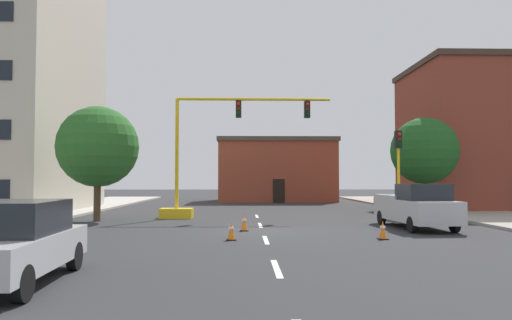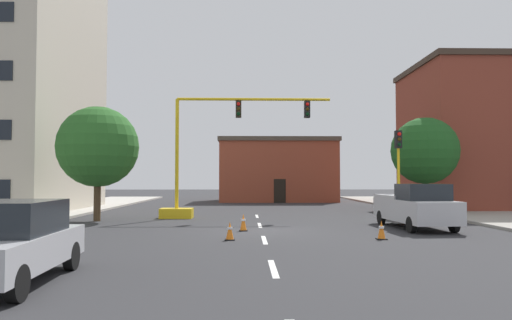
% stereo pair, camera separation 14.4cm
% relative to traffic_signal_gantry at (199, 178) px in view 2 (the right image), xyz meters
% --- Properties ---
extents(ground_plane, '(160.00, 160.00, 0.00)m').
position_rel_traffic_signal_gantry_xyz_m(ground_plane, '(3.30, -6.76, -2.28)').
color(ground_plane, '#2D2D30').
extents(sidewalk_left, '(6.00, 56.00, 0.14)m').
position_rel_traffic_signal_gantry_xyz_m(sidewalk_left, '(-10.10, 1.24, -2.21)').
color(sidewalk_left, '#B2ADA3').
rests_on(sidewalk_left, ground_plane).
extents(sidewalk_right, '(6.00, 56.00, 0.14)m').
position_rel_traffic_signal_gantry_xyz_m(sidewalk_right, '(16.70, 1.24, -2.21)').
color(sidewalk_right, '#9E998E').
rests_on(sidewalk_right, ground_plane).
extents(lane_stripe_seg_1, '(0.16, 2.40, 0.01)m').
position_rel_traffic_signal_gantry_xyz_m(lane_stripe_seg_1, '(3.30, -15.26, -2.27)').
color(lane_stripe_seg_1, silver).
rests_on(lane_stripe_seg_1, ground_plane).
extents(lane_stripe_seg_2, '(0.16, 2.40, 0.01)m').
position_rel_traffic_signal_gantry_xyz_m(lane_stripe_seg_2, '(3.30, -9.76, -2.27)').
color(lane_stripe_seg_2, silver).
rests_on(lane_stripe_seg_2, ground_plane).
extents(lane_stripe_seg_3, '(0.16, 2.40, 0.01)m').
position_rel_traffic_signal_gantry_xyz_m(lane_stripe_seg_3, '(3.30, -4.26, -2.27)').
color(lane_stripe_seg_3, silver).
rests_on(lane_stripe_seg_3, ground_plane).
extents(lane_stripe_seg_4, '(0.16, 2.40, 0.01)m').
position_rel_traffic_signal_gantry_xyz_m(lane_stripe_seg_4, '(3.30, 1.24, -2.27)').
color(lane_stripe_seg_4, silver).
rests_on(lane_stripe_seg_4, ground_plane).
extents(building_brick_center, '(11.51, 7.65, 6.17)m').
position_rel_traffic_signal_gantry_xyz_m(building_brick_center, '(5.80, 20.71, 0.82)').
color(building_brick_center, brown).
rests_on(building_brick_center, ground_plane).
extents(building_row_right, '(12.99, 9.52, 10.68)m').
position_rel_traffic_signal_gantry_xyz_m(building_row_right, '(21.59, 7.96, 3.07)').
color(building_row_right, brown).
rests_on(building_row_right, ground_plane).
extents(traffic_signal_gantry, '(9.61, 1.20, 6.83)m').
position_rel_traffic_signal_gantry_xyz_m(traffic_signal_gantry, '(0.00, 0.00, 0.00)').
color(traffic_signal_gantry, yellow).
rests_on(traffic_signal_gantry, ground_plane).
extents(traffic_light_pole_right, '(0.32, 0.47, 4.80)m').
position_rel_traffic_signal_gantry_xyz_m(traffic_light_pole_right, '(10.82, -1.72, 1.25)').
color(traffic_light_pole_right, yellow).
rests_on(traffic_light_pole_right, ground_plane).
extents(tree_left_near, '(4.24, 4.24, 6.03)m').
position_rel_traffic_signal_gantry_xyz_m(tree_left_near, '(-5.15, -1.82, 1.62)').
color(tree_left_near, '#4C3823').
rests_on(tree_left_near, ground_plane).
extents(tree_right_mid, '(4.06, 4.06, 5.96)m').
position_rel_traffic_signal_gantry_xyz_m(tree_right_mid, '(13.57, 1.77, 1.64)').
color(tree_right_mid, '#4C3823').
rests_on(tree_right_mid, ground_plane).
extents(pickup_truck_silver, '(2.28, 5.50, 1.99)m').
position_rel_traffic_signal_gantry_xyz_m(pickup_truck_silver, '(10.19, -5.88, -1.30)').
color(pickup_truck_silver, '#BCBCC1').
rests_on(pickup_truck_silver, ground_plane).
extents(sedan_silver_near_left, '(2.05, 4.58, 1.74)m').
position_rel_traffic_signal_gantry_xyz_m(sedan_silver_near_left, '(-2.36, -16.90, -1.39)').
color(sedan_silver_near_left, '#B7B7BC').
rests_on(sedan_silver_near_left, ground_plane).
extents(traffic_cone_roadside_a, '(0.36, 0.36, 0.73)m').
position_rel_traffic_signal_gantry_xyz_m(traffic_cone_roadside_a, '(2.53, -6.75, -1.92)').
color(traffic_cone_roadside_a, black).
rests_on(traffic_cone_roadside_a, ground_plane).
extents(traffic_cone_roadside_b, '(0.36, 0.36, 0.67)m').
position_rel_traffic_signal_gantry_xyz_m(traffic_cone_roadside_b, '(2.06, -9.79, -1.95)').
color(traffic_cone_roadside_b, black).
rests_on(traffic_cone_roadside_b, ground_plane).
extents(traffic_cone_roadside_c, '(0.36, 0.36, 0.69)m').
position_rel_traffic_signal_gantry_xyz_m(traffic_cone_roadside_c, '(7.58, -9.71, -1.94)').
color(traffic_cone_roadside_c, black).
rests_on(traffic_cone_roadside_c, ground_plane).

